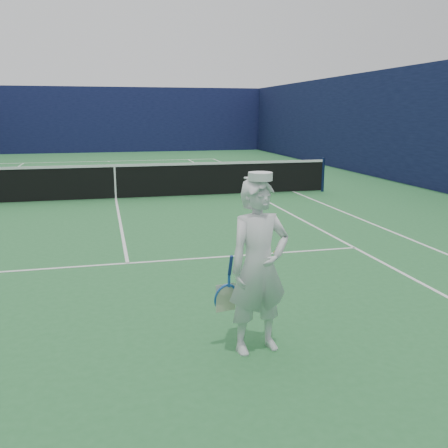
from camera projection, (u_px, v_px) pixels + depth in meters
name	position (u px, v px, depth m)	size (l,w,h in m)	color
ground	(116.00, 200.00, 14.30)	(80.00, 80.00, 0.00)	#296D37
court_markings	(116.00, 199.00, 14.30)	(11.03, 23.83, 0.01)	white
windscreen_fence	(113.00, 129.00, 13.87)	(20.12, 36.12, 4.00)	#10133B
tennis_net	(115.00, 180.00, 14.18)	(12.88, 0.09, 1.07)	#141E4C
tennis_player	(259.00, 266.00, 5.05)	(0.83, 0.54, 1.87)	white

